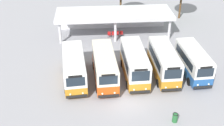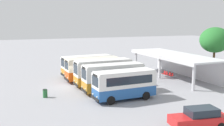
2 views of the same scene
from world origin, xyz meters
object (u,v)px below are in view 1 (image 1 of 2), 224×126
(city_bus_nearest_orange, at_px, (74,67))
(litter_bin_apron, at_px, (175,118))
(city_bus_second_in_row, at_px, (105,66))
(city_bus_fourth_amber, at_px, (164,61))
(waiting_chair_end_by_column, at_px, (109,34))
(city_bus_middle_cream, at_px, (134,62))
(waiting_chair_second_from_end, at_px, (113,34))
(waiting_chair_fourth_seat, at_px, (121,33))
(city_bus_fifth_blue, at_px, (193,61))
(waiting_chair_middle_seat, at_px, (117,33))

(city_bus_nearest_orange, distance_m, litter_bin_apron, 11.90)
(city_bus_second_in_row, distance_m, city_bus_fourth_amber, 6.57)
(litter_bin_apron, bearing_deg, waiting_chair_end_by_column, 104.55)
(city_bus_nearest_orange, relative_size, city_bus_second_in_row, 1.00)
(city_bus_middle_cream, bearing_deg, waiting_chair_second_from_end, 97.99)
(waiting_chair_end_by_column, distance_m, waiting_chair_fourth_seat, 1.76)
(waiting_chair_second_from_end, height_order, waiting_chair_fourth_seat, same)
(city_bus_middle_cream, xyz_separation_m, waiting_chair_end_by_column, (-2.03, 10.32, -1.33))
(waiting_chair_fourth_seat, xyz_separation_m, litter_bin_apron, (2.90, -18.07, -0.07))
(city_bus_middle_cream, xyz_separation_m, city_bus_fifth_blue, (6.56, -0.03, -0.13))
(waiting_chair_second_from_end, bearing_deg, city_bus_middle_cream, -82.01)
(city_bus_nearest_orange, distance_m, waiting_chair_second_from_end, 11.69)
(waiting_chair_middle_seat, bearing_deg, waiting_chair_second_from_end, -167.23)
(city_bus_fifth_blue, distance_m, waiting_chair_second_from_end, 13.14)
(city_bus_fifth_blue, bearing_deg, waiting_chair_fourth_seat, 123.10)
(city_bus_second_in_row, bearing_deg, city_bus_fourth_amber, 2.92)
(city_bus_second_in_row, height_order, waiting_chair_end_by_column, city_bus_second_in_row)
(litter_bin_apron, bearing_deg, city_bus_middle_cream, 109.02)
(city_bus_second_in_row, distance_m, waiting_chair_end_by_column, 10.75)
(city_bus_middle_cream, bearing_deg, waiting_chair_end_by_column, 101.14)
(city_bus_nearest_orange, bearing_deg, litter_bin_apron, -39.13)
(city_bus_fourth_amber, height_order, city_bus_fifth_blue, city_bus_fourth_amber)
(city_bus_nearest_orange, bearing_deg, waiting_chair_second_from_end, 63.91)
(waiting_chair_middle_seat, distance_m, waiting_chair_fourth_seat, 0.58)
(city_bus_fourth_amber, bearing_deg, waiting_chair_second_from_end, 114.73)
(city_bus_second_in_row, relative_size, waiting_chair_end_by_column, 8.84)
(waiting_chair_second_from_end, bearing_deg, city_bus_nearest_orange, -116.09)
(city_bus_middle_cream, relative_size, waiting_chair_middle_seat, 8.52)
(city_bus_nearest_orange, height_order, city_bus_fourth_amber, city_bus_fourth_amber)
(waiting_chair_end_by_column, xyz_separation_m, waiting_chair_second_from_end, (0.58, -0.01, 0.00))
(city_bus_nearest_orange, height_order, city_bus_middle_cream, city_bus_middle_cream)
(city_bus_fourth_amber, distance_m, waiting_chair_fourth_seat, 11.08)
(city_bus_middle_cream, height_order, waiting_chair_second_from_end, city_bus_middle_cream)
(city_bus_fourth_amber, distance_m, city_bus_fifth_blue, 3.28)
(city_bus_fifth_blue, distance_m, waiting_chair_fourth_seat, 12.58)
(city_bus_second_in_row, relative_size, waiting_chair_middle_seat, 8.84)
(city_bus_nearest_orange, bearing_deg, waiting_chair_end_by_column, 66.57)
(city_bus_middle_cream, relative_size, city_bus_fourth_amber, 1.02)
(city_bus_fifth_blue, bearing_deg, litter_bin_apron, -117.49)
(waiting_chair_end_by_column, bearing_deg, city_bus_second_in_row, -96.72)
(city_bus_fourth_amber, bearing_deg, city_bus_nearest_orange, -178.95)
(waiting_chair_end_by_column, height_order, waiting_chair_fourth_seat, same)
(city_bus_middle_cream, xyz_separation_m, waiting_chair_second_from_end, (-1.45, 10.31, -1.33))
(city_bus_second_in_row, distance_m, waiting_chair_middle_seat, 11.07)
(city_bus_fifth_blue, distance_m, litter_bin_apron, 8.63)
(city_bus_middle_cream, distance_m, waiting_chair_middle_seat, 10.56)
(waiting_chair_fourth_seat, height_order, litter_bin_apron, litter_bin_apron)
(city_bus_fourth_amber, height_order, waiting_chair_fourth_seat, city_bus_fourth_amber)
(waiting_chair_fourth_seat, distance_m, litter_bin_apron, 18.30)
(city_bus_fifth_blue, relative_size, waiting_chair_fourth_seat, 7.79)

